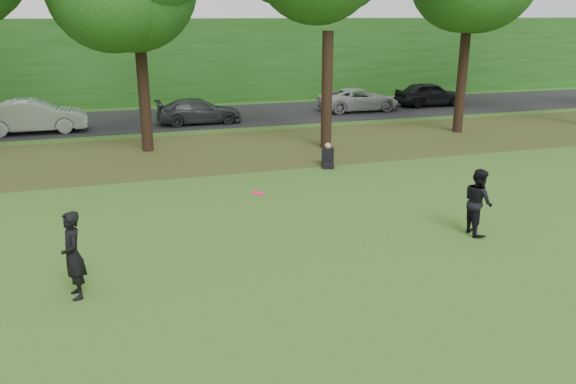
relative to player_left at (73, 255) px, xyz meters
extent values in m
plane|color=#3F5D1D|center=(5.17, -1.81, -0.87)|extent=(120.00, 120.00, 0.00)
cube|color=#3C3415|center=(5.17, 11.19, -0.86)|extent=(60.00, 7.00, 0.01)
cube|color=black|center=(5.17, 19.19, -0.86)|extent=(70.00, 7.00, 0.02)
cube|color=#1D4B15|center=(5.17, 25.19, 1.63)|extent=(70.00, 3.00, 5.00)
imported|color=black|center=(0.00, 0.00, 0.00)|extent=(0.54, 0.71, 1.73)
imported|color=black|center=(9.33, 0.54, -0.03)|extent=(0.72, 0.88, 1.66)
imported|color=#B4B7BC|center=(-2.53, 17.28, -0.09)|extent=(4.64, 1.69, 1.52)
imported|color=#3B3D42|center=(5.04, 17.38, -0.24)|extent=(4.21, 1.75, 1.22)
imported|color=#B9B9B9|center=(14.24, 18.55, -0.22)|extent=(4.57, 2.18, 1.26)
imported|color=black|center=(18.99, 18.92, -0.15)|extent=(4.14, 1.74, 1.40)
cylinder|color=#FD1547|center=(3.73, 0.38, 0.77)|extent=(0.38, 0.38, 0.10)
cube|color=black|center=(8.13, 7.56, -0.79)|extent=(0.55, 0.66, 0.16)
cube|color=black|center=(8.21, 7.83, -0.51)|extent=(0.50, 0.45, 0.56)
sphere|color=tan|center=(8.21, 7.83, -0.15)|extent=(0.22, 0.22, 0.22)
cylinder|color=black|center=(2.17, 12.09, 1.19)|extent=(0.44, 0.44, 4.12)
cylinder|color=black|center=(9.17, 10.49, 1.44)|extent=(0.44, 0.44, 4.62)
cylinder|color=black|center=(16.17, 11.69, 1.36)|extent=(0.44, 0.44, 4.45)
camera|label=1|loc=(0.98, -10.53, 4.35)|focal=35.00mm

